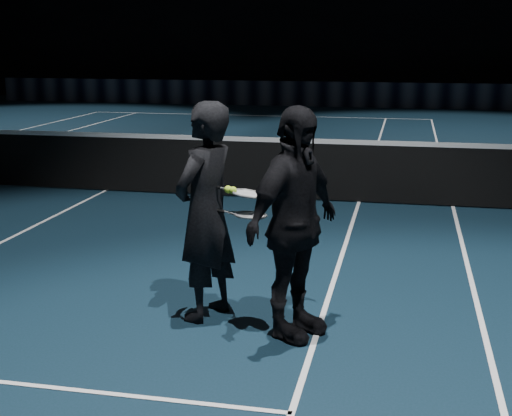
{
  "coord_description": "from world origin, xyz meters",
  "views": [
    {
      "loc": [
        4.77,
        -10.63,
        2.42
      ],
      "look_at": [
        3.57,
        -4.98,
        1.05
      ],
      "focal_mm": 50.0,
      "sensor_mm": 36.0,
      "label": 1
    }
  ],
  "objects_px": {
    "player_a": "(205,212)",
    "tennis_balls": "(231,188)",
    "racket_lower": "(251,215)",
    "racket_upper": "(248,194)",
    "player_b": "(294,224)"
  },
  "relations": [
    {
      "from": "racket_upper",
      "to": "racket_lower",
      "type": "bearing_deg",
      "value": -42.66
    },
    {
      "from": "player_b",
      "to": "racket_lower",
      "type": "height_order",
      "value": "player_b"
    },
    {
      "from": "player_b",
      "to": "player_a",
      "type": "bearing_deg",
      "value": 99.97
    },
    {
      "from": "racket_upper",
      "to": "tennis_balls",
      "type": "xyz_separation_m",
      "value": [
        -0.15,
        0.01,
        0.04
      ]
    },
    {
      "from": "tennis_balls",
      "to": "player_b",
      "type": "bearing_deg",
      "value": -17.52
    },
    {
      "from": "player_a",
      "to": "tennis_balls",
      "type": "relative_size",
      "value": 15.97
    },
    {
      "from": "player_a",
      "to": "tennis_balls",
      "type": "height_order",
      "value": "player_a"
    },
    {
      "from": "player_a",
      "to": "player_b",
      "type": "relative_size",
      "value": 1.0
    },
    {
      "from": "player_a",
      "to": "racket_lower",
      "type": "distance_m",
      "value": 0.45
    },
    {
      "from": "player_b",
      "to": "tennis_balls",
      "type": "xyz_separation_m",
      "value": [
        -0.57,
        0.18,
        0.24
      ]
    },
    {
      "from": "tennis_balls",
      "to": "racket_lower",
      "type": "bearing_deg",
      "value": -18.51
    },
    {
      "from": "racket_lower",
      "to": "racket_upper",
      "type": "bearing_deg",
      "value": 141.34
    },
    {
      "from": "player_a",
      "to": "racket_upper",
      "type": "height_order",
      "value": "player_a"
    },
    {
      "from": "player_a",
      "to": "player_b",
      "type": "xyz_separation_m",
      "value": [
        0.81,
        -0.25,
        0.0
      ]
    },
    {
      "from": "racket_lower",
      "to": "player_a",
      "type": "bearing_deg",
      "value": 180.0
    }
  ]
}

